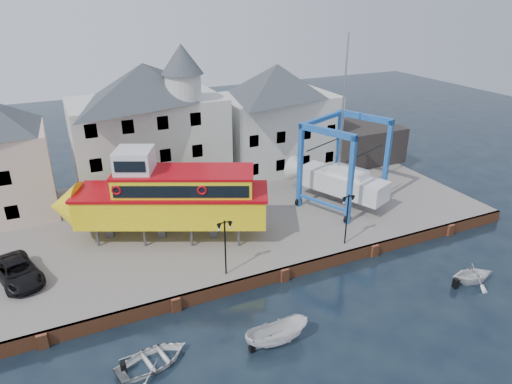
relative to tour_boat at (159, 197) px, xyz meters
name	(u,v)px	position (x,y,z in m)	size (l,w,h in m)	color
ground	(284,281)	(6.72, -8.27, -4.49)	(140.00, 140.00, 0.00)	black
hardstanding	(228,213)	(6.72, 2.73, -3.99)	(44.00, 22.00, 1.00)	slate
quay_wall	(284,274)	(6.72, -8.17, -3.99)	(44.00, 0.47, 1.00)	brown
building_white_main	(150,126)	(1.85, 10.12, 2.85)	(14.00, 8.30, 14.00)	beige
building_white_right	(276,117)	(15.72, 10.73, 2.11)	(12.00, 8.00, 11.20)	beige
shed_dark	(360,142)	(25.72, 8.73, -1.49)	(8.00, 7.00, 4.00)	black
lamp_post_left	(225,234)	(2.72, -7.07, -0.32)	(1.12, 0.32, 4.20)	black
lamp_post_right	(348,207)	(12.72, -7.07, -0.32)	(1.12, 0.32, 4.20)	black
tour_boat	(159,197)	(0.00, 0.00, 0.00)	(17.13, 10.76, 7.40)	#59595E
travel_lift	(334,175)	(16.35, 0.12, -0.98)	(8.62, 10.18, 15.09)	#123BA9
van	(17,271)	(-10.45, -1.86, -2.77)	(2.40, 5.20, 1.44)	black
motorboat_a	(276,343)	(3.30, -13.72, -4.49)	(1.50, 3.99, 1.54)	silver
motorboat_c	(471,282)	(18.82, -14.12, -4.49)	(2.73, 3.17, 1.67)	silver
motorboat_d	(153,364)	(-3.75, -12.32, -4.49)	(2.96, 4.15, 0.86)	silver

